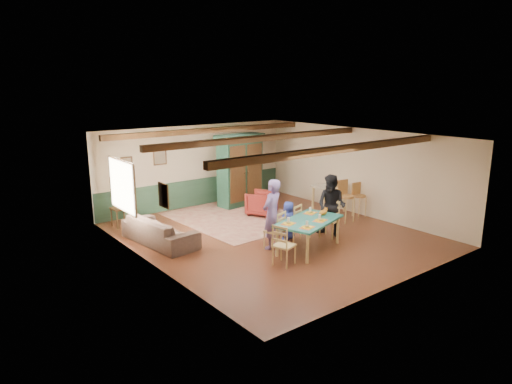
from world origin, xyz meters
TOP-DOWN VIEW (x-y plane):
  - floor at (0.00, 0.00)m, footprint 8.00×8.00m
  - wall_back at (0.00, 4.00)m, footprint 7.00×0.02m
  - wall_left at (-3.50, 0.00)m, footprint 0.02×8.00m
  - wall_right at (3.50, 0.00)m, footprint 0.02×8.00m
  - ceiling at (0.00, 0.00)m, footprint 7.00×8.00m
  - wainscot_back at (0.00, 3.98)m, footprint 6.95×0.03m
  - ceiling_beam_front at (0.00, -2.30)m, footprint 6.95×0.16m
  - ceiling_beam_mid at (0.00, 0.40)m, footprint 6.95×0.16m
  - ceiling_beam_back at (0.00, 3.00)m, footprint 6.95×0.16m
  - window_left at (-3.47, 1.70)m, footprint 0.06×1.60m
  - picture_left_wall at (-3.47, -0.60)m, footprint 0.04×0.42m
  - picture_back_a at (-1.30, 3.97)m, footprint 0.45×0.04m
  - picture_back_b at (-2.40, 3.97)m, footprint 0.38×0.04m
  - dining_table at (-0.02, -1.42)m, footprint 2.06×1.53m
  - dining_chair_far_left at (-0.63, -0.85)m, footprint 0.54×0.56m
  - dining_chair_far_right at (0.14, -0.60)m, footprint 0.54×0.56m
  - dining_chair_end_left at (-1.14, -1.78)m, footprint 0.56×0.54m
  - dining_chair_end_right at (1.09, -1.07)m, footprint 0.56×0.54m
  - person_man at (-0.66, -0.77)m, footprint 0.74×0.60m
  - person_woman at (1.19, -1.04)m, footprint 0.86×0.97m
  - person_child at (0.12, -0.52)m, footprint 0.58×0.46m
  - cat at (0.54, -1.35)m, footprint 0.39×0.25m
  - place_setting_near_left at (-0.48, -1.84)m, footprint 0.48×0.42m
  - place_setting_near_center at (0.15, -1.64)m, footprint 0.48×0.42m
  - place_setting_far_left at (-0.64, -1.35)m, footprint 0.48×0.42m
  - place_setting_far_right at (0.43, -1.01)m, footprint 0.48×0.42m
  - area_rug at (0.23, 1.92)m, footprint 3.48×4.08m
  - armoire at (1.19, 3.12)m, footprint 1.76×0.84m
  - armchair at (0.99, 1.72)m, footprint 1.11×1.11m
  - sofa at (-2.71, 1.27)m, footprint 1.18×2.41m
  - end_table at (-2.96, 3.26)m, footprint 0.49×0.49m
  - table_lamp at (-2.96, 3.26)m, footprint 0.29×0.29m
  - counter_table at (2.87, 0.62)m, footprint 1.08×0.64m
  - bar_stool_left at (2.53, -0.39)m, footprint 0.48×0.52m
  - bar_stool_right at (3.27, -0.28)m, footprint 0.41×0.45m

SIDE VIEW (x-z plane):
  - floor at x=0.00m, z-range 0.00..0.00m
  - area_rug at x=0.23m, z-range 0.00..0.01m
  - end_table at x=-2.96m, z-range 0.00..0.57m
  - sofa at x=-2.71m, z-range 0.00..0.68m
  - armchair at x=0.99m, z-range 0.00..0.75m
  - dining_table at x=-0.02m, z-range 0.00..0.76m
  - counter_table at x=2.87m, z-range 0.00..0.90m
  - wainscot_back at x=0.00m, z-range 0.00..0.90m
  - dining_chair_far_left at x=-0.63m, z-range 0.00..0.97m
  - dining_chair_far_right at x=0.14m, z-range 0.00..0.97m
  - dining_chair_end_left at x=-1.14m, z-range 0.00..0.97m
  - dining_chair_end_right at x=1.09m, z-range 0.00..0.97m
  - person_child at x=0.12m, z-range 0.00..1.03m
  - bar_stool_right at x=3.27m, z-range 0.00..1.05m
  - bar_stool_left at x=2.53m, z-range 0.00..1.24m
  - place_setting_near_left at x=-0.48m, z-range 0.76..0.87m
  - place_setting_near_center at x=0.15m, z-range 0.76..0.87m
  - place_setting_far_left at x=-0.64m, z-range 0.76..0.87m
  - place_setting_far_right at x=0.43m, z-range 0.76..0.87m
  - table_lamp at x=-2.96m, z-range 0.57..1.08m
  - person_woman at x=1.19m, z-range 0.00..1.68m
  - cat at x=0.54m, z-range 0.76..0.95m
  - person_man at x=-0.66m, z-range 0.00..1.76m
  - armoire at x=1.19m, z-range 0.00..2.40m
  - wall_back at x=0.00m, z-range 0.00..2.70m
  - wall_left at x=-3.50m, z-range 0.00..2.70m
  - wall_right at x=3.50m, z-range 0.00..2.70m
  - window_left at x=-3.47m, z-range 0.90..2.20m
  - picture_back_b at x=-2.40m, z-range 1.41..1.89m
  - picture_left_wall at x=-3.47m, z-range 1.49..2.01m
  - picture_back_a at x=-1.30m, z-range 1.52..2.08m
  - ceiling_beam_front at x=0.00m, z-range 2.53..2.69m
  - ceiling_beam_mid at x=0.00m, z-range 2.53..2.69m
  - ceiling_beam_back at x=0.00m, z-range 2.53..2.69m
  - ceiling at x=0.00m, z-range 2.69..2.71m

